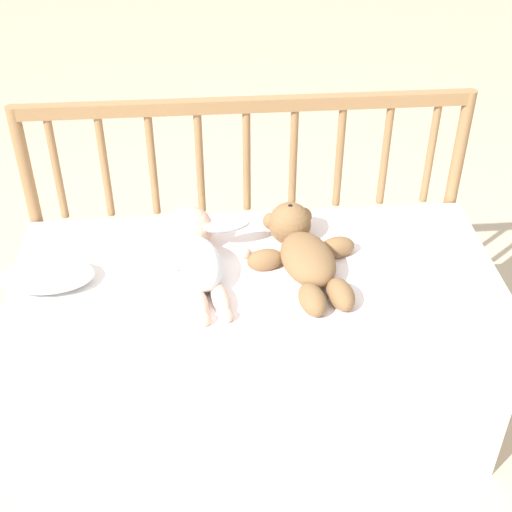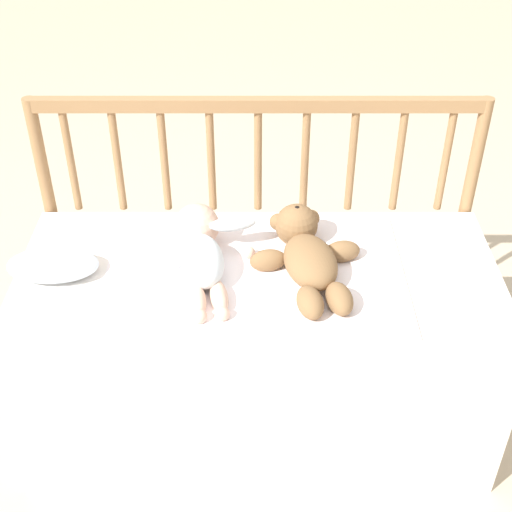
# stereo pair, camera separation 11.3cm
# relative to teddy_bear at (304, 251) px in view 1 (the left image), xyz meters

# --- Properties ---
(ground_plane) EXTENTS (12.00, 12.00, 0.00)m
(ground_plane) POSITION_rel_teddy_bear_xyz_m (-0.13, -0.03, -0.57)
(ground_plane) COLOR #C6B293
(crib_mattress) EXTENTS (1.25, 0.58, 0.52)m
(crib_mattress) POSITION_rel_teddy_bear_xyz_m (-0.13, -0.03, -0.31)
(crib_mattress) COLOR white
(crib_mattress) RESTS_ON ground_plane
(crib_rail) EXTENTS (1.25, 0.04, 0.86)m
(crib_rail) POSITION_rel_teddy_bear_xyz_m (-0.13, 0.29, 0.05)
(crib_rail) COLOR #997047
(crib_rail) RESTS_ON ground_plane
(blanket) EXTENTS (0.77, 0.50, 0.01)m
(blanket) POSITION_rel_teddy_bear_xyz_m (-0.13, -0.03, -0.04)
(blanket) COLOR white
(blanket) RESTS_ON crib_mattress
(teddy_bear) EXTENTS (0.30, 0.41, 0.12)m
(teddy_bear) POSITION_rel_teddy_bear_xyz_m (0.00, 0.00, 0.00)
(teddy_bear) COLOR olive
(teddy_bear) RESTS_ON crib_mattress
(baby) EXTENTS (0.30, 0.40, 0.12)m
(baby) POSITION_rel_teddy_bear_xyz_m (-0.27, 0.01, 0.00)
(baby) COLOR white
(baby) RESTS_ON crib_mattress
(small_pillow) EXTENTS (0.24, 0.14, 0.06)m
(small_pillow) POSITION_rel_teddy_bear_xyz_m (-0.65, -0.02, -0.02)
(small_pillow) COLOR silver
(small_pillow) RESTS_ON crib_mattress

